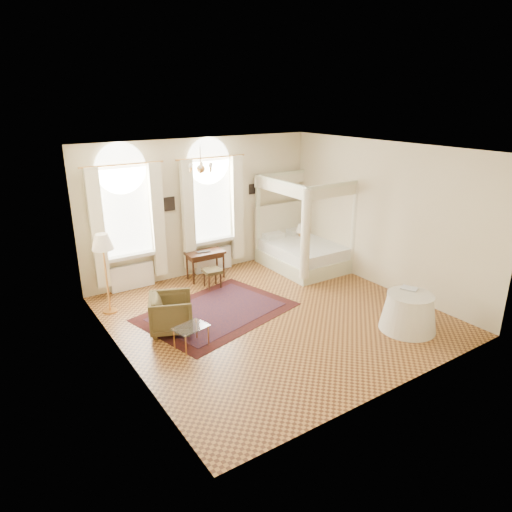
{
  "coord_description": "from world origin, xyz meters",
  "views": [
    {
      "loc": [
        -4.89,
        -6.73,
        4.21
      ],
      "look_at": [
        -0.16,
        0.4,
        1.19
      ],
      "focal_mm": 32.0,
      "sensor_mm": 36.0,
      "label": 1
    }
  ],
  "objects_px": {
    "nightstand": "(301,247)",
    "coffee_table": "(191,329)",
    "canopy_bed": "(305,247)",
    "writing_desk": "(205,256)",
    "armchair": "(171,313)",
    "stool": "(212,272)",
    "side_table": "(409,312)",
    "floor_lamp": "(103,246)"
  },
  "relations": [
    {
      "from": "floor_lamp",
      "to": "stool",
      "type": "bearing_deg",
      "value": -1.36
    },
    {
      "from": "writing_desk",
      "to": "stool",
      "type": "xyz_separation_m",
      "value": [
        -0.13,
        -0.58,
        -0.21
      ]
    },
    {
      "from": "side_table",
      "to": "nightstand",
      "type": "bearing_deg",
      "value": 78.22
    },
    {
      "from": "writing_desk",
      "to": "armchair",
      "type": "height_order",
      "value": "armchair"
    },
    {
      "from": "writing_desk",
      "to": "armchair",
      "type": "distance_m",
      "value": 2.65
    },
    {
      "from": "floor_lamp",
      "to": "side_table",
      "type": "xyz_separation_m",
      "value": [
        4.5,
        -3.88,
        -1.07
      ]
    },
    {
      "from": "writing_desk",
      "to": "stool",
      "type": "distance_m",
      "value": 0.63
    },
    {
      "from": "canopy_bed",
      "to": "nightstand",
      "type": "relative_size",
      "value": 4.14
    },
    {
      "from": "writing_desk",
      "to": "armchair",
      "type": "relative_size",
      "value": 1.17
    },
    {
      "from": "canopy_bed",
      "to": "floor_lamp",
      "type": "height_order",
      "value": "canopy_bed"
    },
    {
      "from": "nightstand",
      "to": "side_table",
      "type": "bearing_deg",
      "value": -101.78
    },
    {
      "from": "nightstand",
      "to": "floor_lamp",
      "type": "height_order",
      "value": "floor_lamp"
    },
    {
      "from": "canopy_bed",
      "to": "armchair",
      "type": "distance_m",
      "value": 4.45
    },
    {
      "from": "stool",
      "to": "floor_lamp",
      "type": "distance_m",
      "value": 2.59
    },
    {
      "from": "coffee_table",
      "to": "floor_lamp",
      "type": "distance_m",
      "value": 2.57
    },
    {
      "from": "armchair",
      "to": "side_table",
      "type": "relative_size",
      "value": 0.75
    },
    {
      "from": "nightstand",
      "to": "coffee_table",
      "type": "distance_m",
      "value": 5.32
    },
    {
      "from": "armchair",
      "to": "coffee_table",
      "type": "xyz_separation_m",
      "value": [
        0.04,
        -0.75,
        -0.0
      ]
    },
    {
      "from": "nightstand",
      "to": "armchair",
      "type": "bearing_deg",
      "value": -157.82
    },
    {
      "from": "nightstand",
      "to": "stool",
      "type": "distance_m",
      "value": 3.08
    },
    {
      "from": "stool",
      "to": "nightstand",
      "type": "bearing_deg",
      "value": 9.34
    },
    {
      "from": "canopy_bed",
      "to": "coffee_table",
      "type": "relative_size",
      "value": 3.55
    },
    {
      "from": "canopy_bed",
      "to": "side_table",
      "type": "height_order",
      "value": "canopy_bed"
    },
    {
      "from": "nightstand",
      "to": "writing_desk",
      "type": "distance_m",
      "value": 2.92
    },
    {
      "from": "coffee_table",
      "to": "stool",
      "type": "bearing_deg",
      "value": 53.6
    },
    {
      "from": "coffee_table",
      "to": "armchair",
      "type": "bearing_deg",
      "value": 93.13
    },
    {
      "from": "canopy_bed",
      "to": "coffee_table",
      "type": "height_order",
      "value": "canopy_bed"
    },
    {
      "from": "nightstand",
      "to": "writing_desk",
      "type": "height_order",
      "value": "writing_desk"
    },
    {
      "from": "canopy_bed",
      "to": "floor_lamp",
      "type": "distance_m",
      "value": 5.08
    },
    {
      "from": "writing_desk",
      "to": "armchair",
      "type": "bearing_deg",
      "value": -131.48
    },
    {
      "from": "writing_desk",
      "to": "floor_lamp",
      "type": "distance_m",
      "value": 2.68
    },
    {
      "from": "stool",
      "to": "armchair",
      "type": "relative_size",
      "value": 0.56
    },
    {
      "from": "nightstand",
      "to": "armchair",
      "type": "relative_size",
      "value": 0.71
    },
    {
      "from": "stool",
      "to": "armchair",
      "type": "xyz_separation_m",
      "value": [
        -1.62,
        -1.4,
        -0.01
      ]
    },
    {
      "from": "armchair",
      "to": "floor_lamp",
      "type": "xyz_separation_m",
      "value": [
        -0.74,
        1.46,
        1.06
      ]
    },
    {
      "from": "stool",
      "to": "side_table",
      "type": "distance_m",
      "value": 4.38
    },
    {
      "from": "stool",
      "to": "armchair",
      "type": "bearing_deg",
      "value": -139.24
    },
    {
      "from": "writing_desk",
      "to": "nightstand",
      "type": "bearing_deg",
      "value": -1.64
    },
    {
      "from": "writing_desk",
      "to": "coffee_table",
      "type": "bearing_deg",
      "value": -122.09
    },
    {
      "from": "floor_lamp",
      "to": "side_table",
      "type": "height_order",
      "value": "floor_lamp"
    },
    {
      "from": "stool",
      "to": "coffee_table",
      "type": "relative_size",
      "value": 0.68
    },
    {
      "from": "writing_desk",
      "to": "side_table",
      "type": "xyz_separation_m",
      "value": [
        2.0,
        -4.4,
        -0.23
      ]
    }
  ]
}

